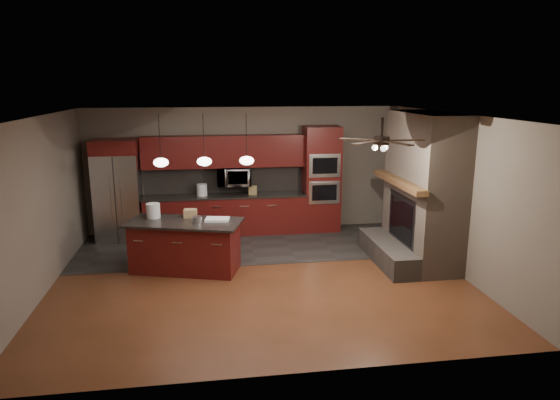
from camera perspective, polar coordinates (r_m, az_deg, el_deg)
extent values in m
plane|color=brown|center=(8.82, -2.25, -8.84)|extent=(7.00, 7.00, 0.00)
cube|color=white|center=(8.19, -2.43, 9.64)|extent=(7.00, 6.00, 0.02)
cube|color=#6F6359|center=(11.32, -4.01, 3.47)|extent=(7.00, 0.02, 2.80)
cube|color=#6F6359|center=(9.42, 19.33, 0.77)|extent=(0.02, 6.00, 2.80)
cube|color=#6F6359|center=(8.75, -25.77, -0.73)|extent=(0.02, 6.00, 2.80)
cube|color=#2C2A28|center=(10.50, -3.35, -5.16)|extent=(7.00, 2.40, 0.01)
cube|color=#776555|center=(9.60, 16.11, 1.21)|extent=(0.80, 2.00, 2.80)
cube|color=#4C453E|center=(9.66, 12.13, -5.86)|extent=(0.50, 2.00, 0.40)
cube|color=#2D2D30|center=(9.58, 13.83, -2.21)|extent=(0.05, 1.20, 0.95)
cube|color=black|center=(9.57, 13.69, -2.22)|extent=(0.02, 1.00, 0.75)
cube|color=brown|center=(9.37, 13.39, 2.03)|extent=(0.22, 2.10, 0.10)
cube|color=#591013|center=(11.21, -6.22, -1.75)|extent=(3.55, 0.60, 0.86)
cube|color=black|center=(11.10, -6.28, 0.49)|extent=(3.59, 0.64, 0.04)
cube|color=black|center=(11.31, -6.38, 2.38)|extent=(3.55, 0.03, 0.60)
cube|color=#591013|center=(11.05, -6.44, 5.54)|extent=(3.55, 0.35, 0.70)
cube|color=#591013|center=(11.33, 4.74, 2.38)|extent=(0.80, 0.60, 2.38)
cube|color=silver|center=(11.08, 5.08, 0.87)|extent=(0.70, 0.03, 0.52)
cube|color=black|center=(11.07, 5.11, 0.85)|extent=(0.55, 0.02, 0.35)
cube|color=silver|center=(10.97, 5.14, 3.93)|extent=(0.70, 0.03, 0.52)
cube|color=black|center=(10.95, 5.17, 3.92)|extent=(0.55, 0.02, 0.35)
imported|color=silver|center=(11.07, -5.31, 2.70)|extent=(0.73, 0.41, 0.50)
cube|color=silver|center=(11.16, -18.00, 0.27)|extent=(0.93, 0.72, 1.87)
cube|color=#2D2D30|center=(10.81, -18.30, -0.16)|extent=(0.02, 0.02, 1.85)
cube|color=silver|center=(10.81, -18.85, 0.10)|extent=(0.03, 0.03, 0.93)
cube|color=silver|center=(10.77, -17.81, 0.14)|extent=(0.03, 0.03, 0.93)
cube|color=#591013|center=(10.98, -18.41, 5.79)|extent=(0.93, 0.72, 0.30)
cube|color=#591013|center=(9.15, -10.78, -5.31)|extent=(2.00, 1.27, 0.88)
cube|color=black|center=(9.02, -10.90, -2.53)|extent=(2.19, 1.46, 0.04)
cylinder|color=silver|center=(9.33, -14.29, -1.20)|extent=(0.34, 0.34, 0.27)
cylinder|color=#A8A9AD|center=(8.86, -9.44, -2.24)|extent=(0.23, 0.23, 0.11)
cube|color=white|center=(8.96, -7.18, -2.21)|extent=(0.46, 0.36, 0.04)
cube|color=#A38054|center=(9.24, -10.21, -1.51)|extent=(0.24, 0.18, 0.15)
cylinder|color=white|center=(11.06, -8.91, 1.15)|extent=(0.24, 0.24, 0.26)
cube|color=olive|center=(11.07, -3.12, 1.15)|extent=(0.20, 0.17, 0.20)
cylinder|color=black|center=(8.90, -13.60, 7.05)|extent=(0.01, 0.01, 0.78)
ellipsoid|color=white|center=(8.96, -13.45, 4.19)|extent=(0.26, 0.26, 0.16)
cylinder|color=black|center=(8.87, -8.74, 7.24)|extent=(0.01, 0.01, 0.78)
ellipsoid|color=white|center=(8.93, -8.64, 4.37)|extent=(0.26, 0.26, 0.16)
cylinder|color=black|center=(8.90, -3.87, 7.38)|extent=(0.01, 0.01, 0.78)
ellipsoid|color=white|center=(8.96, -3.82, 4.52)|extent=(0.26, 0.26, 0.16)
cylinder|color=black|center=(7.83, 11.59, 8.12)|extent=(0.04, 0.04, 0.30)
cylinder|color=black|center=(7.85, 11.52, 6.66)|extent=(0.24, 0.24, 0.12)
cube|color=#302112|center=(7.98, 14.11, 6.64)|extent=(0.60, 0.12, 0.01)
cube|color=#302112|center=(8.22, 11.44, 6.96)|extent=(0.30, 0.61, 0.01)
cube|color=#302112|center=(7.96, 8.88, 6.86)|extent=(0.56, 0.45, 0.01)
cube|color=#302112|center=(7.54, 9.89, 6.47)|extent=(0.56, 0.45, 0.01)
cube|color=#302112|center=(7.55, 13.30, 6.33)|extent=(0.30, 0.61, 0.01)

